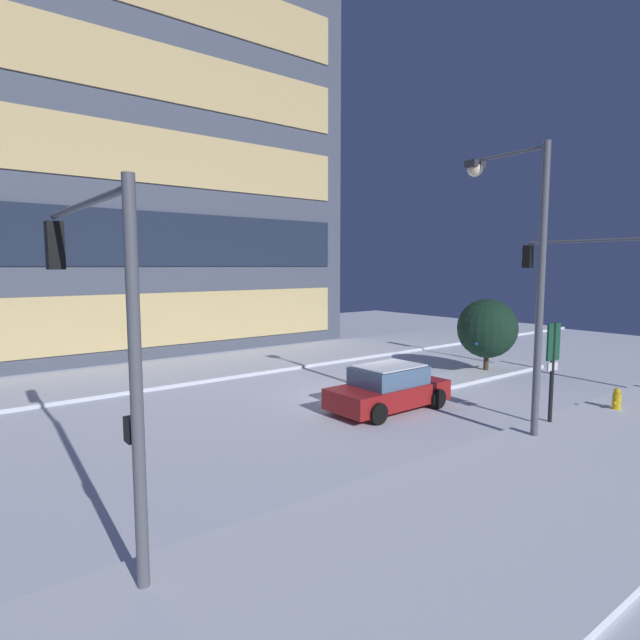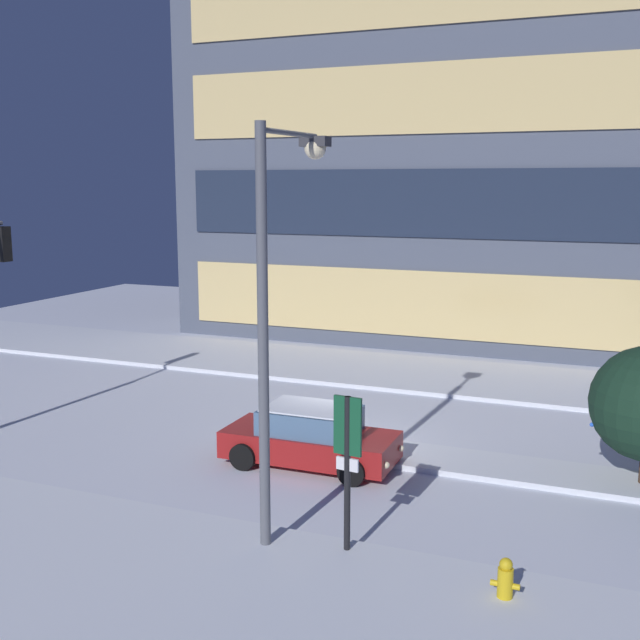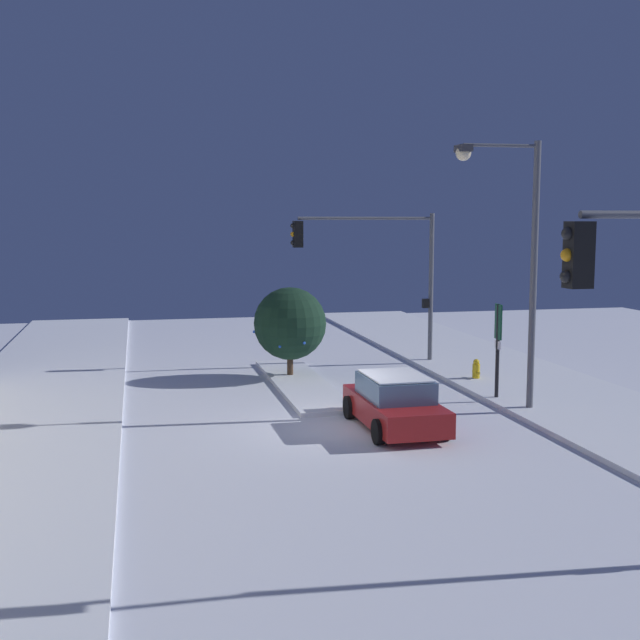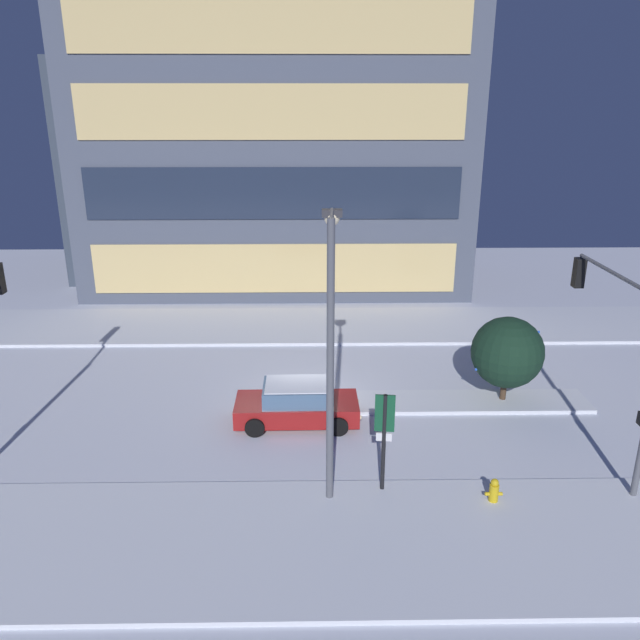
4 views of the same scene
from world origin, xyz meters
name	(u,v)px [view 1 (image 1 of 4)]	position (x,y,z in m)	size (l,w,h in m)	color
ground	(361,397)	(0.00, 0.00, 0.00)	(52.00, 52.00, 0.00)	silver
curb_strip_near	(593,464)	(0.00, -8.13, 0.07)	(52.00, 5.20, 0.14)	silver
curb_strip_far	(248,362)	(0.00, 8.13, 0.07)	(52.00, 5.20, 0.14)	silver
median_strip	(469,376)	(5.87, -0.39, 0.07)	(9.00, 1.80, 0.14)	silver
office_tower_main	(136,64)	(-1.81, 17.18, 16.20)	(21.90, 10.49, 32.40)	#4C5466
car_near	(389,389)	(-0.36, -1.75, 0.71)	(4.34, 2.06, 1.49)	maroon
traffic_light_corner_near_right	(599,280)	(9.15, -4.07, 4.16)	(0.32, 5.75, 5.94)	#565960
traffic_light_corner_near_left	(93,301)	(-10.02, -4.28, 4.14)	(0.32, 5.28, 5.95)	#565960
street_lamp_arched	(520,251)	(0.66, -5.63, 5.13)	(0.56, 2.55, 7.93)	#565960
fire_hydrant	(617,401)	(5.14, -6.56, 0.40)	(0.48, 0.26, 0.82)	gold
parking_info_sign	(553,361)	(2.14, -5.93, 1.97)	(0.55, 0.12, 3.08)	black
decorated_tree_median	(487,328)	(7.25, -0.29, 1.99)	(2.61, 2.62, 3.30)	#473323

